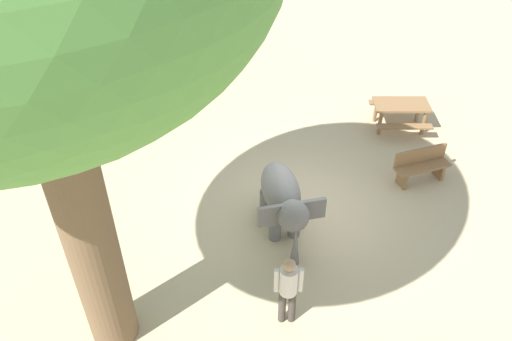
{
  "coord_description": "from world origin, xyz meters",
  "views": [
    {
      "loc": [
        -6.94,
        -5.35,
        8.15
      ],
      "look_at": [
        -0.28,
        1.01,
        0.8
      ],
      "focal_mm": 36.12,
      "sensor_mm": 36.0,
      "label": 1
    }
  ],
  "objects_px": {
    "wooden_bench": "(421,165)",
    "market_stall_orange": "(136,36)",
    "person_handler": "(288,287)",
    "picnic_table_far": "(401,110)",
    "market_stall_teal": "(64,63)",
    "elephant": "(283,198)"
  },
  "relations": [
    {
      "from": "picnic_table_far",
      "to": "market_stall_teal",
      "type": "relative_size",
      "value": 0.84
    },
    {
      "from": "picnic_table_far",
      "to": "market_stall_teal",
      "type": "bearing_deg",
      "value": 170.23
    },
    {
      "from": "elephant",
      "to": "wooden_bench",
      "type": "relative_size",
      "value": 1.4
    },
    {
      "from": "picnic_table_far",
      "to": "elephant",
      "type": "bearing_deg",
      "value": -129.97
    },
    {
      "from": "wooden_bench",
      "to": "market_stall_teal",
      "type": "xyz_separation_m",
      "value": [
        -3.78,
        9.81,
        0.67
      ]
    },
    {
      "from": "wooden_bench",
      "to": "picnic_table_far",
      "type": "height_order",
      "value": "wooden_bench"
    },
    {
      "from": "person_handler",
      "to": "market_stall_orange",
      "type": "relative_size",
      "value": 0.64
    },
    {
      "from": "elephant",
      "to": "person_handler",
      "type": "relative_size",
      "value": 1.23
    },
    {
      "from": "person_handler",
      "to": "elephant",
      "type": "bearing_deg",
      "value": -1.1
    },
    {
      "from": "person_handler",
      "to": "wooden_bench",
      "type": "height_order",
      "value": "person_handler"
    },
    {
      "from": "person_handler",
      "to": "market_stall_teal",
      "type": "xyz_separation_m",
      "value": [
        1.56,
        10.14,
        0.19
      ]
    },
    {
      "from": "wooden_bench",
      "to": "market_stall_orange",
      "type": "relative_size",
      "value": 0.57
    },
    {
      "from": "wooden_bench",
      "to": "picnic_table_far",
      "type": "relative_size",
      "value": 0.68
    },
    {
      "from": "person_handler",
      "to": "market_stall_teal",
      "type": "height_order",
      "value": "market_stall_teal"
    },
    {
      "from": "elephant",
      "to": "market_stall_teal",
      "type": "distance_m",
      "value": 8.52
    },
    {
      "from": "market_stall_teal",
      "to": "market_stall_orange",
      "type": "xyz_separation_m",
      "value": [
        2.6,
        0.0,
        0.0
      ]
    },
    {
      "from": "wooden_bench",
      "to": "market_stall_teal",
      "type": "distance_m",
      "value": 10.53
    },
    {
      "from": "market_stall_orange",
      "to": "picnic_table_far",
      "type": "bearing_deg",
      "value": -70.75
    },
    {
      "from": "wooden_bench",
      "to": "market_stall_teal",
      "type": "height_order",
      "value": "market_stall_teal"
    },
    {
      "from": "picnic_table_far",
      "to": "market_stall_teal",
      "type": "height_order",
      "value": "market_stall_teal"
    },
    {
      "from": "elephant",
      "to": "wooden_bench",
      "type": "xyz_separation_m",
      "value": [
        3.64,
        -1.29,
        -0.45
      ]
    },
    {
      "from": "person_handler",
      "to": "market_stall_orange",
      "type": "distance_m",
      "value": 10.96
    }
  ]
}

